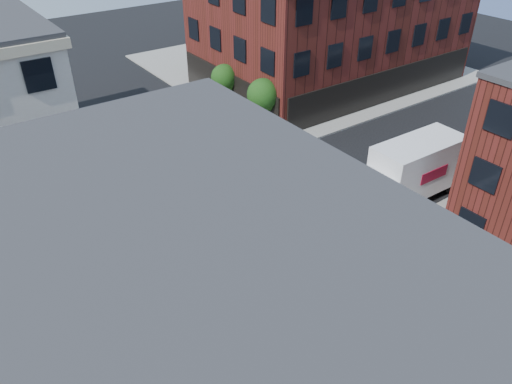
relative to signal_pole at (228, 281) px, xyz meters
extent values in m
plane|color=black|center=(6.72, 6.68, -2.86)|extent=(120.00, 120.00, 0.00)
cube|color=gray|center=(27.72, 27.68, -2.78)|extent=(30.00, 30.00, 0.15)
cube|color=#461811|center=(27.22, 22.68, 3.14)|extent=(25.00, 16.00, 12.00)
cylinder|color=black|center=(14.22, 16.68, -1.97)|extent=(0.18, 0.18, 1.47)
cylinder|color=black|center=(14.22, 16.68, -1.24)|extent=(0.12, 0.12, 1.47)
sphere|color=#163A10|center=(14.22, 16.68, 0.44)|extent=(2.69, 2.69, 2.69)
sphere|color=#163A10|center=(14.47, 16.58, -0.10)|extent=(1.85, 1.85, 1.85)
cylinder|color=black|center=(14.22, 22.68, -2.04)|extent=(0.18, 0.18, 1.33)
cylinder|color=black|center=(14.22, 22.68, -1.38)|extent=(0.12, 0.12, 1.33)
sphere|color=#163A10|center=(14.22, 22.68, 0.14)|extent=(2.43, 2.43, 2.43)
sphere|color=#163A10|center=(14.47, 22.58, -0.35)|extent=(1.67, 1.67, 1.67)
cylinder|color=black|center=(-0.08, -0.12, -0.56)|extent=(0.12, 0.12, 4.60)
cylinder|color=black|center=(-0.08, -0.12, -2.56)|extent=(0.28, 0.28, 0.30)
cube|color=#053819|center=(0.47, -0.12, 0.29)|extent=(1.10, 0.03, 0.22)
cube|color=#053819|center=(-0.08, 0.43, 0.54)|extent=(0.03, 1.10, 0.22)
imported|color=black|center=(0.27, -0.02, 1.04)|extent=(0.22, 0.18, 1.10)
imported|color=black|center=(-0.18, 0.23, 1.04)|extent=(0.18, 0.22, 1.10)
cube|color=white|center=(16.54, 2.46, -0.47)|extent=(6.65, 2.98, 3.52)
cube|color=maroon|center=(16.50, 1.02, -0.47)|extent=(2.50, 0.09, 0.80)
cube|color=maroon|center=(16.57, 3.90, -0.47)|extent=(2.50, 0.09, 0.80)
cube|color=silver|center=(12.22, 2.55, -1.10)|extent=(2.33, 2.77, 2.27)
cube|color=black|center=(11.14, 2.58, -0.70)|extent=(0.16, 2.16, 1.02)
cube|color=black|center=(15.17, 2.49, -2.29)|extent=(9.11, 1.33, 0.28)
cylinder|color=black|center=(12.19, 1.36, -2.29)|extent=(1.14, 0.42, 1.14)
cylinder|color=black|center=(12.25, 3.74, -2.29)|extent=(1.14, 0.42, 1.14)
cylinder|color=black|center=(16.28, 1.27, -2.29)|extent=(1.14, 0.42, 1.14)
cylinder|color=black|center=(16.33, 3.65, -2.29)|extent=(1.14, 0.42, 1.14)
cylinder|color=black|center=(19.01, 1.21, -2.29)|extent=(1.14, 0.42, 1.14)
cylinder|color=black|center=(19.06, 3.60, -2.29)|extent=(1.14, 0.42, 1.14)
cube|color=#FD420B|center=(1.02, 2.37, -2.84)|extent=(0.48, 0.48, 0.04)
cone|color=#FD420B|center=(1.02, 2.37, -2.48)|extent=(0.46, 0.46, 0.76)
cylinder|color=white|center=(1.02, 2.37, -2.37)|extent=(0.29, 0.29, 0.09)
camera|label=1|loc=(-8.98, -14.78, 16.10)|focal=35.00mm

